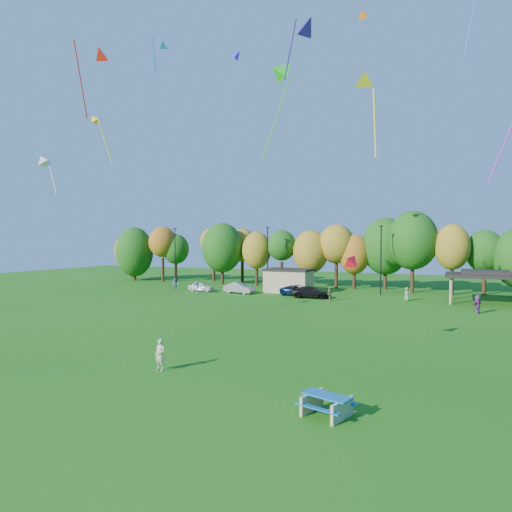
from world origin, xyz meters
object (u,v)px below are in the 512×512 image
at_px(car_b, 239,288).
at_px(car_c, 299,291).
at_px(picnic_table, 327,403).
at_px(car_a, 201,287).
at_px(kite_flyer, 160,355).
at_px(car_d, 311,292).

relative_size(car_b, car_c, 0.88).
relative_size(picnic_table, car_a, 0.65).
bearing_deg(car_c, picnic_table, -147.65).
bearing_deg(car_a, kite_flyer, -156.05).
xyz_separation_m(car_c, car_d, (1.98, -1.38, 0.02)).
relative_size(kite_flyer, car_a, 0.48).
bearing_deg(picnic_table, kite_flyer, -177.69).
height_order(car_b, car_d, car_b).
relative_size(car_a, car_d, 0.75).
distance_m(car_b, car_d, 10.27).
distance_m(kite_flyer, car_b, 36.43).
relative_size(kite_flyer, car_b, 0.40).
height_order(picnic_table, kite_flyer, kite_flyer).
bearing_deg(car_c, kite_flyer, -161.77).
xyz_separation_m(car_a, car_d, (16.26, -0.85, 0.08)).
height_order(car_b, car_c, car_b).
bearing_deg(car_d, car_a, 81.58).
distance_m(kite_flyer, car_c, 35.13).
xyz_separation_m(kite_flyer, car_c, (-4.02, 34.90, -0.19)).
height_order(picnic_table, car_c, car_c).
distance_m(car_a, car_b, 6.03).
distance_m(picnic_table, car_b, 43.06).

